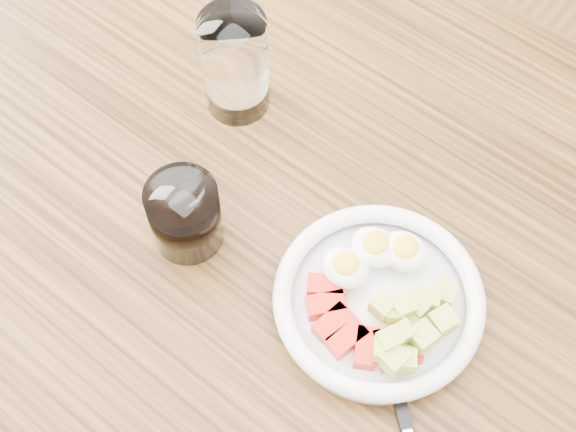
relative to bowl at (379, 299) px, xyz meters
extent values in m
plane|color=brown|center=(-0.12, 0.00, -0.79)|extent=(4.00, 4.00, 0.00)
cube|color=brown|center=(-0.77, 0.35, -0.42)|extent=(0.07, 0.07, 0.73)
cube|color=brown|center=(-0.12, 0.00, -0.04)|extent=(1.50, 0.90, 0.04)
cylinder|color=white|center=(0.00, 0.00, -0.01)|extent=(0.21, 0.21, 0.01)
torus|color=white|center=(0.00, 0.00, 0.00)|extent=(0.22, 0.22, 0.02)
cube|color=red|center=(-0.05, -0.02, 0.00)|extent=(0.05, 0.04, 0.02)
cube|color=red|center=(-0.04, -0.04, 0.00)|extent=(0.04, 0.05, 0.02)
cube|color=red|center=(-0.02, -0.05, 0.00)|extent=(0.03, 0.04, 0.02)
cube|color=red|center=(0.00, -0.06, 0.00)|extent=(0.03, 0.04, 0.02)
cube|color=red|center=(0.02, -0.05, 0.00)|extent=(0.04, 0.05, 0.02)
cube|color=red|center=(0.04, -0.04, 0.00)|extent=(0.05, 0.04, 0.02)
cube|color=red|center=(0.05, -0.02, 0.00)|extent=(0.04, 0.04, 0.02)
ellipsoid|color=white|center=(-0.03, 0.04, 0.01)|extent=(0.05, 0.04, 0.03)
ellipsoid|color=yellow|center=(-0.03, 0.04, 0.02)|extent=(0.03, 0.03, 0.01)
ellipsoid|color=white|center=(-0.01, 0.05, 0.01)|extent=(0.05, 0.04, 0.03)
ellipsoid|color=yellow|center=(-0.01, 0.05, 0.02)|extent=(0.03, 0.03, 0.01)
ellipsoid|color=white|center=(-0.05, 0.00, 0.01)|extent=(0.05, 0.04, 0.03)
ellipsoid|color=yellow|center=(-0.05, 0.00, 0.02)|extent=(0.03, 0.03, 0.01)
cube|color=#C2CE4F|center=(0.04, -0.02, 0.02)|extent=(0.02, 0.02, 0.02)
cube|color=#C2CE4F|center=(0.05, -0.05, 0.02)|extent=(0.03, 0.03, 0.02)
cube|color=#C2CE4F|center=(0.03, 0.00, 0.02)|extent=(0.03, 0.03, 0.02)
cube|color=#C2CE4F|center=(0.04, 0.01, 0.01)|extent=(0.02, 0.02, 0.02)
cube|color=#C2CE4F|center=(0.02, -0.01, 0.02)|extent=(0.03, 0.03, 0.02)
cube|color=#C2CE4F|center=(0.04, 0.03, 0.01)|extent=(0.02, 0.02, 0.02)
cube|color=#C2CE4F|center=(0.04, -0.04, 0.02)|extent=(0.03, 0.03, 0.02)
cube|color=#C2CE4F|center=(0.04, -0.05, 0.02)|extent=(0.03, 0.03, 0.02)
cube|color=#C2CE4F|center=(0.01, -0.01, 0.02)|extent=(0.02, 0.02, 0.02)
cube|color=#C2CE4F|center=(0.06, -0.04, 0.02)|extent=(0.03, 0.03, 0.02)
cube|color=#C2CE4F|center=(0.04, -0.01, 0.01)|extent=(0.02, 0.02, 0.02)
cube|color=#C2CE4F|center=(0.05, 0.04, 0.01)|extent=(0.03, 0.03, 0.02)
cube|color=#C2CE4F|center=(0.06, -0.01, 0.02)|extent=(0.03, 0.03, 0.02)
cube|color=#C2CE4F|center=(0.07, 0.01, 0.01)|extent=(0.03, 0.03, 0.02)
cube|color=#C2CE4F|center=(0.06, -0.04, 0.01)|extent=(0.03, 0.03, 0.02)
cube|color=black|center=(0.06, -0.06, -0.02)|extent=(0.08, 0.07, 0.01)
cylinder|color=white|center=(-0.29, 0.12, 0.05)|extent=(0.08, 0.08, 0.14)
cylinder|color=white|center=(-0.21, -0.06, 0.02)|extent=(0.08, 0.08, 0.09)
cylinder|color=black|center=(-0.21, -0.06, 0.02)|extent=(0.07, 0.07, 0.07)
camera|label=1|loc=(0.13, -0.31, 0.76)|focal=50.00mm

